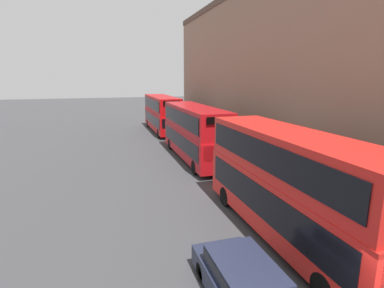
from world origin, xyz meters
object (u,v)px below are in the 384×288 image
(bus_second_in_queue, at_px, (194,130))
(car_dark_sedan, at_px, (245,284))
(bus_leading, at_px, (289,181))
(bus_third_in_queue, at_px, (162,112))

(bus_second_in_queue, xyz_separation_m, car_dark_sedan, (-3.40, -15.92, -1.64))
(bus_leading, distance_m, car_dark_sedan, 4.88)
(bus_third_in_queue, distance_m, car_dark_sedan, 29.69)
(bus_leading, distance_m, bus_third_in_queue, 26.41)
(bus_third_in_queue, xyz_separation_m, car_dark_sedan, (-3.40, -29.45, -1.65))
(bus_second_in_queue, height_order, bus_third_in_queue, bus_third_in_queue)
(bus_leading, bearing_deg, bus_third_in_queue, 90.00)
(bus_leading, xyz_separation_m, bus_third_in_queue, (-0.00, 26.41, -0.08))
(bus_third_in_queue, height_order, car_dark_sedan, bus_third_in_queue)
(bus_third_in_queue, bearing_deg, bus_second_in_queue, -90.00)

